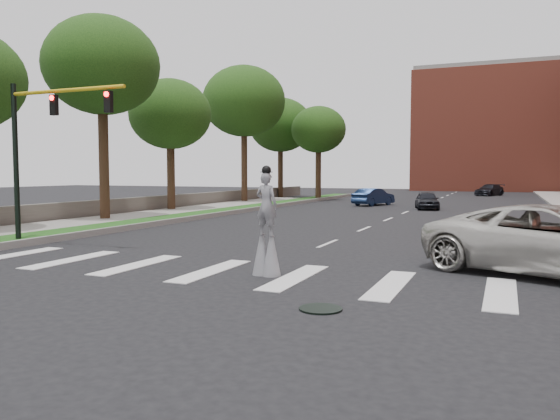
# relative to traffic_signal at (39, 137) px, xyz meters

# --- Properties ---
(ground_plane) EXTENTS (160.00, 160.00, 0.00)m
(ground_plane) POSITION_rel_traffic_signal_xyz_m (9.78, -3.00, -4.15)
(ground_plane) COLOR black
(ground_plane) RESTS_ON ground
(grass_median) EXTENTS (2.00, 60.00, 0.25)m
(grass_median) POSITION_rel_traffic_signal_xyz_m (-1.72, 17.00, -4.03)
(grass_median) COLOR #1A4A15
(grass_median) RESTS_ON ground
(median_curb) EXTENTS (0.20, 60.00, 0.28)m
(median_curb) POSITION_rel_traffic_signal_xyz_m (-0.67, 17.00, -4.01)
(median_curb) COLOR gray
(median_curb) RESTS_ON ground
(sidewalk_left) EXTENTS (4.00, 60.00, 0.18)m
(sidewalk_left) POSITION_rel_traffic_signal_xyz_m (-4.72, 7.00, -4.06)
(sidewalk_left) COLOR gray
(sidewalk_left) RESTS_ON ground
(stone_wall) EXTENTS (0.50, 56.00, 1.10)m
(stone_wall) POSITION_rel_traffic_signal_xyz_m (-7.22, 19.00, -3.60)
(stone_wall) COLOR #57524B
(stone_wall) RESTS_ON ground
(manhole) EXTENTS (0.90, 0.90, 0.04)m
(manhole) POSITION_rel_traffic_signal_xyz_m (12.78, -5.00, -4.13)
(manhole) COLOR black
(manhole) RESTS_ON ground
(building_backdrop) EXTENTS (26.00, 14.00, 18.00)m
(building_backdrop) POSITION_rel_traffic_signal_xyz_m (15.78, 75.00, 4.85)
(building_backdrop) COLOR #AD4A36
(building_backdrop) RESTS_ON ground
(traffic_signal) EXTENTS (5.30, 0.23, 6.20)m
(traffic_signal) POSITION_rel_traffic_signal_xyz_m (0.00, 0.00, 0.00)
(traffic_signal) COLOR black
(traffic_signal) RESTS_ON ground
(stilt_performer) EXTENTS (0.84, 0.57, 3.02)m
(stilt_performer) POSITION_rel_traffic_signal_xyz_m (10.22, -1.98, -2.95)
(stilt_performer) COLOR #312013
(stilt_performer) RESTS_ON ground
(suv_crossing) EXTENTS (7.70, 5.69, 1.94)m
(suv_crossing) POSITION_rel_traffic_signal_xyz_m (17.60, 0.86, -3.18)
(suv_crossing) COLOR beige
(suv_crossing) RESTS_ON ground
(car_near) EXTENTS (2.47, 4.28, 1.37)m
(car_near) POSITION_rel_traffic_signal_xyz_m (10.72, 27.07, -3.47)
(car_near) COLOR black
(car_near) RESTS_ON ground
(car_mid) EXTENTS (2.98, 4.69, 1.46)m
(car_mid) POSITION_rel_traffic_signal_xyz_m (5.89, 30.17, -3.42)
(car_mid) COLOR #15264A
(car_mid) RESTS_ON ground
(car_far) EXTENTS (3.69, 5.14, 1.38)m
(car_far) POSITION_rel_traffic_signal_xyz_m (14.45, 54.28, -3.46)
(car_far) COLOR black
(car_far) RESTS_ON ground
(tree_2) EXTENTS (6.52, 6.52, 11.63)m
(tree_2) POSITION_rel_traffic_signal_xyz_m (-5.06, 9.51, 4.66)
(tree_2) COLOR #312013
(tree_2) RESTS_ON ground
(tree_3) EXTENTS (5.87, 5.87, 9.46)m
(tree_3) POSITION_rel_traffic_signal_xyz_m (-6.02, 17.70, 2.77)
(tree_3) COLOR #312013
(tree_3) RESTS_ON ground
(tree_4) EXTENTS (7.58, 7.58, 12.51)m
(tree_4) POSITION_rel_traffic_signal_xyz_m (-6.03, 29.61, 5.10)
(tree_4) COLOR #312013
(tree_4) RESTS_ON ground
(tree_5) EXTENTS (6.91, 6.91, 10.90)m
(tree_5) POSITION_rel_traffic_signal_xyz_m (-6.63, 39.79, 3.77)
(tree_5) COLOR #312013
(tree_5) RESTS_ON ground
(tree_6) EXTENTS (5.44, 5.44, 9.36)m
(tree_6) POSITION_rel_traffic_signal_xyz_m (-1.09, 36.28, 2.85)
(tree_6) COLOR #312013
(tree_6) RESTS_ON ground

